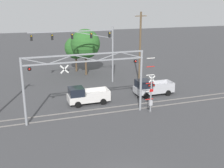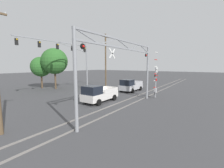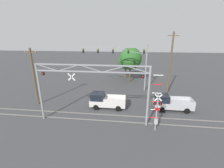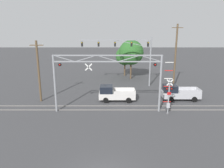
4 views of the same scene
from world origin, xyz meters
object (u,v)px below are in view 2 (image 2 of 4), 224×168
Objects in this scene: traffic_signal_span at (73,56)px; utility_pole_right at (106,61)px; background_tree_beyond_span at (55,61)px; background_tree_far_left_verge at (41,67)px; crossing_gantry at (124,63)px; crossing_signal_mast at (156,82)px; pickup_truck_lead at (99,94)px; pickup_truck_following at (130,86)px.

utility_pole_right reaches higher than traffic_signal_span.
background_tree_far_left_verge is at bearing 109.84° from background_tree_beyond_span.
crossing_gantry is at bearing -136.04° from utility_pole_right.
traffic_signal_span is at bearing 72.11° from crossing_gantry.
crossing_signal_mast is at bearing -81.24° from background_tree_beyond_span.
pickup_truck_lead is 0.97× the size of pickup_truck_following.
background_tree_far_left_verge is (2.31, 16.26, 3.16)m from pickup_truck_lead.
background_tree_far_left_verge reaches higher than pickup_truck_lead.
pickup_truck_following is at bearing 62.11° from crossing_signal_mast.
crossing_signal_mast is at bearing -75.72° from traffic_signal_span.
background_tree_beyond_span is (4.24, 17.40, 0.49)m from crossing_gantry.
utility_pole_right is at bearing -46.76° from background_tree_beyond_span.
traffic_signal_span is 9.76m from pickup_truck_lead.
crossing_signal_mast is 21.57m from background_tree_far_left_verge.
utility_pole_right is at bearing 43.96° from crossing_gantry.
background_tree_beyond_span is (-5.60, 13.00, 4.20)m from pickup_truck_following.
traffic_signal_span is at bearing 69.50° from pickup_truck_lead.
background_tree_beyond_span is at bearing -70.16° from background_tree_far_left_verge.
pickup_truck_lead is at bearing 77.41° from crossing_gantry.
traffic_signal_span is 10.81m from pickup_truck_following.
background_tree_far_left_verge is at bearing 81.91° from pickup_truck_lead.
pickup_truck_following is at bearing 2.50° from pickup_truck_lead.
crossing_gantry is 5.54m from pickup_truck_lead.
traffic_signal_span is (3.83, 11.85, 1.33)m from crossing_gantry.
crossing_signal_mast is 18.72m from background_tree_beyond_span.
pickup_truck_lead is at bearing -110.50° from traffic_signal_span.
utility_pole_right is (0.97, 6.02, 4.38)m from pickup_truck_following.
crossing_gantry reaches higher than pickup_truck_following.
background_tree_far_left_verge is at bearing 112.68° from pickup_truck_following.
crossing_signal_mast is 1.24× the size of pickup_truck_lead.
pickup_truck_lead is at bearing 141.69° from crossing_signal_mast.
pickup_truck_lead is 16.73m from background_tree_far_left_verge.
crossing_gantry is 2.46× the size of pickup_truck_following.
crossing_gantry is 15.03m from utility_pole_right.
traffic_signal_span reaches higher than pickup_truck_lead.
crossing_signal_mast is 0.81× the size of background_tree_beyond_span.
crossing_gantry reaches higher than crossing_signal_mast.
utility_pole_right is at bearing -52.35° from background_tree_far_left_verge.
background_tree_beyond_span is (-2.81, 18.26, 3.01)m from crossing_signal_mast.
utility_pole_right is (9.91, 6.41, 4.38)m from pickup_truck_lead.
pickup_truck_lead is 0.82× the size of background_tree_far_left_verge.
utility_pole_right reaches higher than crossing_gantry.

